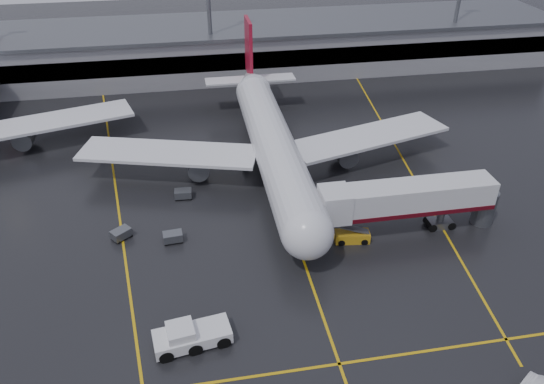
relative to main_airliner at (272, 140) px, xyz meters
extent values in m
plane|color=black|center=(0.00, -9.70, -4.21)|extent=(220.00, 220.00, 0.00)
cube|color=gold|center=(0.00, -9.70, -4.20)|extent=(0.25, 90.00, 0.02)
cube|color=gold|center=(0.00, -31.70, -4.20)|extent=(60.00, 0.25, 0.02)
cube|color=gold|center=(-20.00, 0.30, -4.20)|extent=(9.99, 69.35, 0.02)
cube|color=gold|center=(18.00, 0.30, -4.20)|extent=(7.57, 69.64, 0.02)
cube|color=gray|center=(0.00, 38.30, -0.21)|extent=(120.00, 18.00, 8.00)
cube|color=black|center=(0.00, 29.50, 0.29)|extent=(120.00, 0.40, 3.00)
cube|color=#595B60|center=(0.00, 38.30, 4.09)|extent=(122.00, 19.00, 0.60)
cylinder|color=#595B60|center=(-5.00, 32.30, 8.29)|extent=(0.70, 0.70, 25.00)
cylinder|color=#595B60|center=(40.00, 32.30, 8.29)|extent=(0.70, 0.70, 25.00)
cylinder|color=silver|center=(0.00, -1.70, -0.01)|extent=(5.20, 36.00, 5.20)
sphere|color=silver|center=(0.00, -19.70, -0.01)|extent=(5.20, 5.20, 5.20)
cone|color=silver|center=(0.00, 19.30, 0.59)|extent=(4.94, 8.00, 4.94)
cube|color=maroon|center=(0.00, 20.30, 5.49)|extent=(0.50, 5.50, 8.50)
cube|color=silver|center=(0.00, 19.30, 0.79)|extent=(14.00, 3.00, 0.25)
cube|color=silver|center=(-13.00, 0.30, -0.81)|extent=(22.80, 11.83, 0.40)
cube|color=silver|center=(13.00, 0.30, -0.81)|extent=(22.80, 11.83, 0.40)
cylinder|color=#595B60|center=(-9.50, -0.70, -2.21)|extent=(2.60, 4.50, 2.60)
cylinder|color=#595B60|center=(9.50, -0.70, -2.21)|extent=(2.60, 4.50, 2.60)
cylinder|color=#595B60|center=(0.00, -16.70, -3.21)|extent=(0.56, 0.56, 2.00)
cylinder|color=#595B60|center=(-3.20, 1.30, -3.21)|extent=(0.56, 0.56, 2.00)
cylinder|color=#595B60|center=(3.20, 1.30, -3.21)|extent=(0.56, 0.56, 2.00)
cylinder|color=black|center=(0.00, -16.70, -3.76)|extent=(0.40, 1.10, 1.10)
cylinder|color=black|center=(-3.20, 1.30, -3.66)|extent=(1.00, 1.40, 1.40)
cylinder|color=black|center=(3.20, 1.30, -3.66)|extent=(1.00, 1.40, 1.40)
cube|color=silver|center=(-29.00, 12.30, -0.81)|extent=(22.80, 11.83, 0.40)
cylinder|color=#595B60|center=(-32.50, 11.30, -2.21)|extent=(2.60, 4.50, 2.60)
cube|color=silver|center=(12.00, -15.70, 0.19)|extent=(18.00, 3.20, 3.00)
cube|color=#4E0710|center=(12.00, -15.70, -1.11)|extent=(18.00, 3.30, 0.50)
cube|color=silver|center=(3.80, -15.70, 0.19)|extent=(3.00, 3.40, 3.30)
cylinder|color=#595B60|center=(16.00, -15.70, -2.71)|extent=(0.80, 0.80, 3.00)
cube|color=#595B60|center=(16.00, -15.70, -3.76)|extent=(2.60, 1.60, 0.90)
cylinder|color=#595B60|center=(21.00, -15.70, -2.21)|extent=(2.40, 2.40, 4.00)
cylinder|color=black|center=(14.90, -15.70, -3.76)|extent=(0.90, 1.80, 0.90)
cylinder|color=black|center=(17.10, -15.70, -3.76)|extent=(0.90, 1.80, 0.90)
cube|color=white|center=(-11.52, -27.51, -3.39)|extent=(6.69, 3.45, 1.09)
cube|color=white|center=(-12.42, -27.64, -2.48)|extent=(2.48, 2.48, 0.91)
cube|color=black|center=(-12.42, -27.64, -2.48)|extent=(2.23, 2.23, 0.82)
cylinder|color=black|center=(-13.86, -27.85, -3.71)|extent=(1.57, 2.88, 1.19)
cylinder|color=black|center=(-11.52, -27.51, -3.71)|extent=(1.57, 2.88, 1.19)
cylinder|color=black|center=(-9.17, -27.16, -3.71)|extent=(1.57, 2.88, 1.19)
cube|color=gold|center=(5.77, -16.46, -3.65)|extent=(3.81, 1.96, 1.11)
cube|color=#595B60|center=(5.77, -16.46, -2.59)|extent=(3.60, 1.34, 1.27)
cylinder|color=black|center=(4.56, -16.30, -3.91)|extent=(0.92, 1.80, 0.71)
cylinder|color=black|center=(6.97, -16.61, -3.91)|extent=(0.92, 1.80, 0.71)
cube|color=#595B60|center=(-12.92, -13.31, -3.56)|extent=(2.10, 1.47, 0.90)
cylinder|color=black|center=(-13.67, -13.88, -4.03)|extent=(0.40, 0.20, 0.40)
cylinder|color=black|center=(-12.08, -13.74, -4.03)|extent=(0.40, 0.20, 0.40)
cylinder|color=black|center=(-13.76, -12.88, -4.03)|extent=(0.40, 0.20, 0.40)
cylinder|color=black|center=(-12.16, -12.75, -4.03)|extent=(0.40, 0.20, 0.40)
cube|color=#595B60|center=(-18.34, -11.79, -3.56)|extent=(2.38, 2.26, 0.90)
cylinder|color=black|center=(-18.66, -12.68, -4.03)|extent=(0.40, 0.20, 0.40)
cylinder|color=black|center=(-17.40, -11.69, -4.03)|extent=(0.40, 0.20, 0.40)
cylinder|color=black|center=(-19.27, -11.89, -4.03)|extent=(0.40, 0.20, 0.40)
cylinder|color=black|center=(-18.01, -10.90, -4.03)|extent=(0.40, 0.20, 0.40)
cube|color=#595B60|center=(-11.58, -5.09, -3.56)|extent=(2.07, 1.41, 0.90)
cylinder|color=black|center=(-12.40, -5.55, -4.03)|extent=(0.40, 0.20, 0.40)
cylinder|color=black|center=(-10.80, -5.63, -4.03)|extent=(0.40, 0.20, 0.40)
cylinder|color=black|center=(-12.35, -4.55, -4.03)|extent=(0.40, 0.20, 0.40)
cylinder|color=black|center=(-10.75, -4.64, -4.03)|extent=(0.40, 0.20, 0.40)
camera|label=1|loc=(-10.16, -58.09, 30.30)|focal=34.48mm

